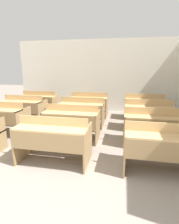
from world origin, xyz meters
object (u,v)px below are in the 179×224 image
(bench_second_center, at_px, (72,121))
(bench_back_right, at_px, (144,105))
(bench_front_right, at_px, (165,146))
(bench_back_center, at_px, (89,103))
(bench_front_center, at_px, (53,138))
(bench_second_right, at_px, (154,125))
(bench_third_center, at_px, (82,110))
(bench_second_left, at_px, (1,117))
(bench_third_left, at_px, (24,107))
(bench_third_right, at_px, (148,113))
(bench_back_left, at_px, (39,101))

(bench_second_center, distance_m, bench_back_right, 2.90)
(bench_front_right, height_order, bench_back_center, same)
(bench_front_center, height_order, bench_second_right, same)
(bench_back_center, distance_m, bench_back_right, 1.90)
(bench_third_center, bearing_deg, bench_second_left, -150.48)
(bench_third_center, bearing_deg, bench_third_left, 179.21)
(bench_front_center, distance_m, bench_back_right, 3.80)
(bench_second_left, bearing_deg, bench_third_right, 15.86)
(bench_second_center, relative_size, bench_back_right, 1.00)
(bench_second_right, bearing_deg, bench_front_right, -89.51)
(bench_back_right, bearing_deg, bench_front_center, -120.49)
(bench_front_center, xyz_separation_m, bench_back_right, (1.93, 3.27, 0.00))
(bench_front_right, height_order, bench_second_right, same)
(bench_second_right, relative_size, bench_back_center, 1.00)
(bench_front_right, relative_size, bench_third_right, 1.00)
(bench_front_center, height_order, bench_second_center, same)
(bench_third_right, height_order, bench_back_left, same)
(bench_back_right, bearing_deg, bench_back_center, -179.36)
(bench_third_left, distance_m, bench_back_left, 1.07)
(bench_third_center, relative_size, bench_back_left, 1.00)
(bench_back_left, height_order, bench_back_center, same)
(bench_third_center, bearing_deg, bench_front_right, -48.62)
(bench_third_left, relative_size, bench_third_center, 1.00)
(bench_third_center, distance_m, bench_back_left, 2.22)
(bench_front_center, relative_size, bench_back_left, 1.00)
(bench_front_right, relative_size, bench_back_center, 1.00)
(bench_second_right, height_order, bench_third_left, same)
(bench_back_right, bearing_deg, bench_second_left, -150.12)
(bench_second_left, xyz_separation_m, bench_back_left, (-0.01, 2.18, 0.00))
(bench_second_center, relative_size, bench_back_center, 1.00)
(bench_third_left, distance_m, bench_third_center, 1.93)
(bench_back_left, bearing_deg, bench_third_right, -15.99)
(bench_third_left, height_order, bench_third_center, same)
(bench_back_right, bearing_deg, bench_back_left, -179.74)
(bench_third_left, height_order, bench_third_right, same)
(bench_second_right, bearing_deg, bench_back_right, 89.40)
(bench_second_left, distance_m, bench_second_center, 1.92)
(bench_second_center, bearing_deg, bench_back_right, 48.92)
(bench_third_center, height_order, bench_back_center, same)
(bench_third_center, distance_m, bench_back_center, 1.09)
(bench_front_center, relative_size, bench_third_left, 1.00)
(bench_front_center, relative_size, bench_second_right, 1.00)
(bench_second_left, height_order, bench_back_right, same)
(bench_third_center, bearing_deg, bench_third_right, -0.04)
(bench_third_left, height_order, bench_back_center, same)
(bench_third_center, relative_size, bench_back_center, 1.00)
(bench_second_right, bearing_deg, bench_third_center, 150.82)
(bench_front_center, distance_m, bench_back_left, 3.77)
(bench_second_left, height_order, bench_second_right, same)
(bench_back_left, distance_m, bench_back_center, 1.93)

